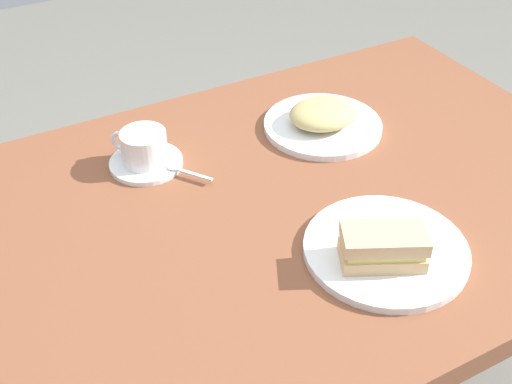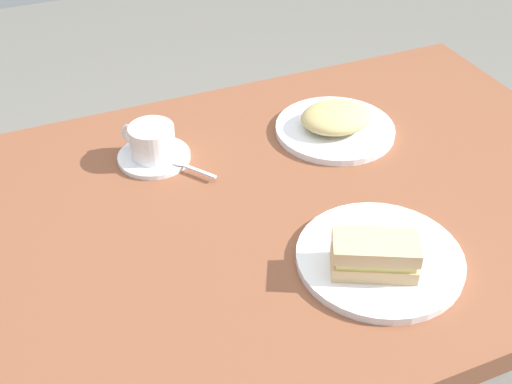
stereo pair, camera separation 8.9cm
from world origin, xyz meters
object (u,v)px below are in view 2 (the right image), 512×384
(coffee_cup, at_px, (152,140))
(spoon, at_px, (187,166))
(sandwich_front, at_px, (375,255))
(coffee_saucer, at_px, (154,157))
(dining_table, at_px, (275,247))
(side_plate, at_px, (335,129))
(sandwich_plate, at_px, (380,258))

(coffee_cup, height_order, spoon, coffee_cup)
(sandwich_front, distance_m, coffee_saucer, 0.49)
(dining_table, bearing_deg, side_plate, 38.60)
(coffee_saucer, relative_size, spoon, 1.61)
(sandwich_plate, bearing_deg, coffee_cup, 121.19)
(dining_table, distance_m, side_plate, 0.29)
(dining_table, height_order, sandwich_plate, sandwich_plate)
(coffee_saucer, distance_m, spoon, 0.08)
(sandwich_front, height_order, spoon, sandwich_front)
(sandwich_front, xyz_separation_m, coffee_saucer, (-0.23, 0.44, -0.04))
(coffee_saucer, relative_size, coffee_cup, 1.38)
(sandwich_plate, distance_m, side_plate, 0.38)
(dining_table, distance_m, spoon, 0.22)
(spoon, bearing_deg, coffee_cup, 125.57)
(dining_table, height_order, coffee_cup, coffee_cup)
(coffee_cup, xyz_separation_m, side_plate, (0.37, -0.05, -0.04))
(sandwich_plate, distance_m, sandwich_front, 0.05)
(sandwich_front, xyz_separation_m, spoon, (-0.18, 0.37, -0.03))
(sandwich_plate, height_order, coffee_saucer, sandwich_plate)
(side_plate, bearing_deg, spoon, -177.94)
(spoon, xyz_separation_m, side_plate, (0.32, 0.01, -0.01))
(coffee_cup, distance_m, side_plate, 0.37)
(spoon, bearing_deg, sandwich_front, -64.36)
(sandwich_front, bearing_deg, coffee_cup, 117.24)
(sandwich_front, relative_size, spoon, 1.69)
(sandwich_front, height_order, coffee_saucer, sandwich_front)
(dining_table, distance_m, coffee_cup, 0.31)
(coffee_saucer, xyz_separation_m, coffee_cup, (-0.00, 0.00, 0.04))
(coffee_saucer, relative_size, side_plate, 0.58)
(coffee_saucer, distance_m, coffee_cup, 0.04)
(dining_table, relative_size, side_plate, 5.41)
(sandwich_plate, bearing_deg, coffee_saucer, 121.16)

